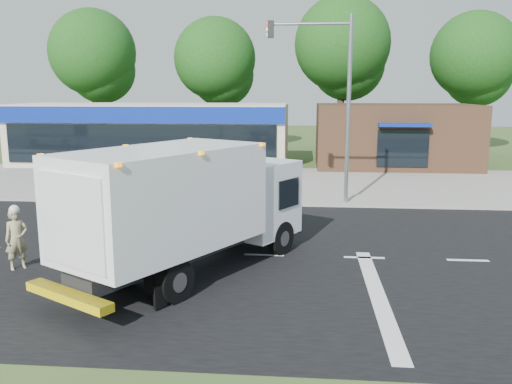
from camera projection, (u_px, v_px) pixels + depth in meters
The scene contains 11 objects.
ground at pixel (264, 255), 16.39m from camera, with size 120.00×120.00×0.00m, color #385123.
road_asphalt at pixel (264, 255), 16.39m from camera, with size 60.00×14.00×0.02m, color black.
sidewalk at pixel (277, 199), 24.41m from camera, with size 60.00×2.40×0.12m, color gray.
parking_apron at pixel (283, 180), 30.09m from camera, with size 60.00×9.00×0.02m, color gray.
lane_markings at pixel (309, 271), 14.95m from camera, with size 55.20×7.00×0.01m.
ems_box_truck at pixel (187, 201), 14.34m from camera, with size 6.16×8.10×3.53m.
emergency_worker at pixel (17, 238), 15.00m from camera, with size 0.74×0.73×1.83m.
retail_strip_mall at pixel (152, 134), 36.30m from camera, with size 18.00×6.20×4.00m.
brown_storefront at pixel (395, 136), 34.96m from camera, with size 10.00×6.70×4.00m.
traffic_signal_pole at pixel (334, 90), 22.71m from camera, with size 3.51×0.25×8.00m.
background_trees at pixel (280, 58), 42.65m from camera, with size 36.77×7.39×12.10m.
Camera 1 is at (1.15, -15.71, 4.95)m, focal length 38.00 mm.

